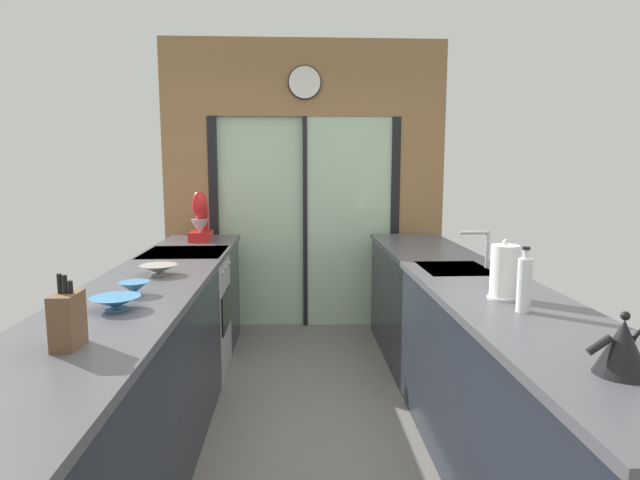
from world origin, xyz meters
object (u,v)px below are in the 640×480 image
at_px(mixing_bowl_mid, 134,288).
at_px(kettle, 623,347).
at_px(paper_towel_roll, 504,272).
at_px(stand_mixer, 201,222).
at_px(soap_bottle, 524,284).
at_px(knife_block, 67,320).
at_px(oven_range, 187,313).
at_px(mixing_bowl_far, 159,269).
at_px(mixing_bowl_near, 116,302).

distance_m(mixing_bowl_mid, kettle, 2.08).
bearing_deg(paper_towel_roll, stand_mixer, 131.21).
xyz_separation_m(stand_mixer, paper_towel_roll, (1.78, -2.03, -0.03)).
relative_size(soap_bottle, paper_towel_roll, 0.99).
distance_m(mixing_bowl_mid, knife_block, 0.75).
relative_size(oven_range, mixing_bowl_mid, 6.21).
bearing_deg(stand_mixer, soap_bottle, -51.69).
distance_m(mixing_bowl_mid, mixing_bowl_far, 0.47).
bearing_deg(mixing_bowl_near, stand_mixer, 90.00).
height_order(stand_mixer, paper_towel_roll, stand_mixer).
bearing_deg(mixing_bowl_far, kettle, -40.95).
height_order(soap_bottle, paper_towel_roll, paper_towel_roll).
relative_size(mixing_bowl_near, mixing_bowl_far, 1.01).
distance_m(mixing_bowl_near, mixing_bowl_mid, 0.27).
relative_size(knife_block, soap_bottle, 0.92).
distance_m(kettle, paper_towel_roll, 0.91).
height_order(mixing_bowl_near, paper_towel_roll, paper_towel_roll).
height_order(mixing_bowl_mid, stand_mixer, stand_mixer).
relative_size(oven_range, stand_mixer, 2.19).
distance_m(mixing_bowl_near, stand_mixer, 2.14).
distance_m(kettle, soap_bottle, 0.69).
bearing_deg(soap_bottle, stand_mixer, 128.31).
height_order(stand_mixer, soap_bottle, stand_mixer).
bearing_deg(oven_range, mixing_bowl_mid, -89.18).
xyz_separation_m(mixing_bowl_near, mixing_bowl_mid, (-0.00, 0.27, 0.00)).
bearing_deg(soap_bottle, mixing_bowl_mid, 167.67).
bearing_deg(stand_mixer, knife_block, -90.00).
relative_size(mixing_bowl_mid, soap_bottle, 0.52).
xyz_separation_m(mixing_bowl_mid, stand_mixer, (0.00, 1.86, 0.13)).
height_order(oven_range, mixing_bowl_near, mixing_bowl_near).
bearing_deg(paper_towel_roll, knife_block, -161.85).
distance_m(mixing_bowl_near, paper_towel_roll, 1.79).
bearing_deg(stand_mixer, mixing_bowl_near, -90.00).
bearing_deg(mixing_bowl_mid, soap_bottle, -12.33).
distance_m(knife_block, stand_mixer, 2.62).
xyz_separation_m(knife_block, stand_mixer, (0.00, 2.62, 0.06)).
xyz_separation_m(mixing_bowl_mid, soap_bottle, (1.78, -0.39, 0.09)).
xyz_separation_m(mixing_bowl_mid, paper_towel_roll, (1.78, -0.17, 0.09)).
xyz_separation_m(knife_block, kettle, (1.78, -0.33, -0.01)).
xyz_separation_m(mixing_bowl_far, stand_mixer, (0.00, 1.40, 0.13)).
xyz_separation_m(oven_range, knife_block, (0.02, -2.04, 0.56)).
height_order(kettle, paper_towel_roll, paper_towel_roll).
bearing_deg(knife_block, paper_towel_roll, 18.15).
xyz_separation_m(mixing_bowl_near, kettle, (1.78, -0.81, 0.05)).
relative_size(mixing_bowl_far, knife_block, 0.82).
height_order(mixing_bowl_near, soap_bottle, soap_bottle).
xyz_separation_m(mixing_bowl_far, paper_towel_roll, (1.78, -0.64, 0.10)).
bearing_deg(soap_bottle, paper_towel_roll, 90.00).
relative_size(mixing_bowl_far, soap_bottle, 0.75).
bearing_deg(mixing_bowl_mid, oven_range, 90.82).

